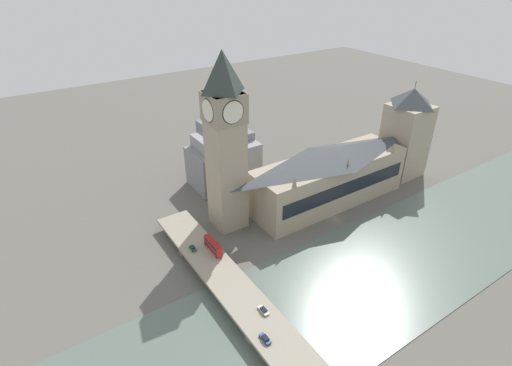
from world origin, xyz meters
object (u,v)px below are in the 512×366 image
parliament_hall (330,175)px  victoria_tower (406,133)px  clock_tower (225,140)px  car_northbound_mid (263,310)px  road_bridge (263,325)px  car_northbound_tail (265,339)px  car_southbound_lead (193,248)px  double_decker_bus_lead (213,245)px

parliament_hall → victoria_tower: size_ratio=1.54×
parliament_hall → clock_tower: (10.59, 51.64, 27.59)m
clock_tower → car_northbound_mid: (-56.78, 19.37, -36.38)m
victoria_tower → car_northbound_mid: 135.30m
road_bridge → car_northbound_tail: car_northbound_tail is taller
parliament_hall → clock_tower: clock_tower is taller
parliament_hall → car_southbound_lead: size_ratio=21.02×
car_northbound_mid → road_bridge: bearing=144.9°
clock_tower → victoria_tower: 108.39m
clock_tower → victoria_tower: clock_tower is taller
victoria_tower → road_bridge: bearing=111.3°
clock_tower → double_decker_bus_lead: 43.54m
car_northbound_mid → car_northbound_tail: size_ratio=1.03×
car_northbound_tail → car_southbound_lead: bearing=-0.6°
clock_tower → road_bridge: size_ratio=0.53×
victoria_tower → double_decker_bus_lead: victoria_tower is taller
road_bridge → car_southbound_lead: size_ratio=38.14×
car_northbound_tail → parliament_hall: bearing=-54.1°
parliament_hall → double_decker_bus_lead: 70.79m
road_bridge → car_southbound_lead: (46.20, 2.85, 1.73)m
road_bridge → car_northbound_mid: 4.82m
road_bridge → car_northbound_mid: car_northbound_mid is taller
victoria_tower → car_northbound_mid: victoria_tower is taller
clock_tower → road_bridge: bearing=160.0°
car_northbound_mid → double_decker_bus_lead: bearing=-1.7°
clock_tower → car_southbound_lead: clock_tower is taller
car_northbound_tail → car_southbound_lead: 52.12m
car_northbound_mid → victoria_tower: bearing=-69.8°
car_northbound_mid → car_northbound_tail: car_northbound_tail is taller
road_bridge → clock_tower: bearing=-20.0°
clock_tower → car_southbound_lead: (-14.28, 24.82, -36.32)m
double_decker_bus_lead → victoria_tower: bearing=-85.8°
victoria_tower → car_southbound_lead: bearing=91.6°
parliament_hall → car_northbound_mid: bearing=123.0°
victoria_tower → car_northbound_mid: size_ratio=11.38×
clock_tower → victoria_tower: (-10.53, -106.41, -17.75)m
double_decker_bus_lead → car_northbound_tail: 47.38m
car_northbound_tail → car_southbound_lead: car_southbound_lead is taller
parliament_hall → car_southbound_lead: parliament_hall is taller
parliament_hall → double_decker_bus_lead: size_ratio=7.20×
victoria_tower → car_northbound_tail: victoria_tower is taller
parliament_hall → clock_tower: size_ratio=1.04×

